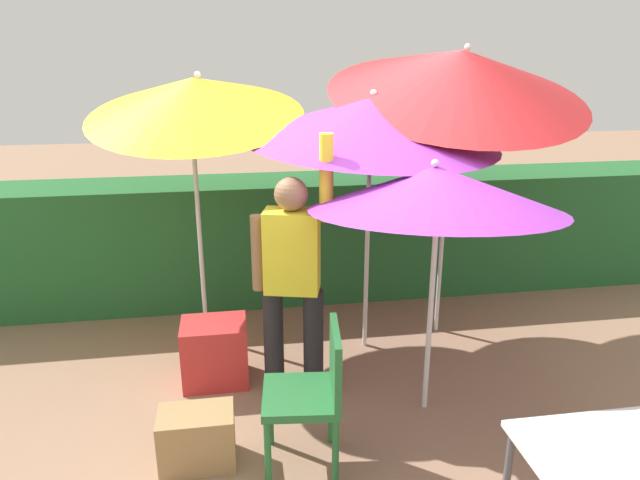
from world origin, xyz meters
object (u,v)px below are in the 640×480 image
at_px(umbrella_orange, 372,119).
at_px(chair_plastic, 313,389).
at_px(crate_cardboard, 197,438).
at_px(umbrella_rainbow, 460,73).
at_px(cooler_box, 215,352).
at_px(person_vendor, 293,274).
at_px(umbrella_navy, 436,189).
at_px(umbrella_yellow, 194,97).
at_px(folding_table, 619,473).

distance_m(umbrella_orange, chair_plastic, 2.04).
xyz_separation_m(chair_plastic, crate_cardboard, (-0.68, 0.10, -0.33)).
distance_m(umbrella_rainbow, cooler_box, 2.81).
height_order(umbrella_orange, crate_cardboard, umbrella_orange).
bearing_deg(cooler_box, umbrella_rainbow, 15.29).
bearing_deg(person_vendor, umbrella_navy, -17.70).
bearing_deg(umbrella_rainbow, umbrella_orange, -166.97).
distance_m(umbrella_navy, crate_cardboard, 2.08).
xyz_separation_m(umbrella_yellow, folding_table, (1.81, -2.77, -1.35)).
relative_size(chair_plastic, cooler_box, 1.86).
relative_size(umbrella_rainbow, folding_table, 3.30).
height_order(umbrella_orange, umbrella_navy, umbrella_orange).
bearing_deg(person_vendor, crate_cardboard, -135.90).
bearing_deg(umbrella_orange, umbrella_navy, -78.17).
xyz_separation_m(cooler_box, crate_cardboard, (-0.09, -0.90, -0.06)).
relative_size(umbrella_rainbow, person_vendor, 1.40).
distance_m(umbrella_orange, folding_table, 2.77).
xyz_separation_m(umbrella_rainbow, umbrella_yellow, (-2.02, 0.16, -0.17)).
bearing_deg(folding_table, person_vendor, 123.51).
bearing_deg(crate_cardboard, chair_plastic, -8.27).
bearing_deg(person_vendor, umbrella_yellow, 122.64).
height_order(umbrella_navy, chair_plastic, umbrella_navy).
distance_m(umbrella_rainbow, person_vendor, 2.04).
height_order(umbrella_yellow, cooler_box, umbrella_yellow).
distance_m(umbrella_rainbow, umbrella_orange, 0.81).
xyz_separation_m(umbrella_orange, cooler_box, (-1.23, -0.37, -1.63)).
xyz_separation_m(umbrella_rainbow, chair_plastic, (-1.37, -1.54, -1.68)).
relative_size(umbrella_navy, crate_cardboard, 4.07).
bearing_deg(umbrella_rainbow, person_vendor, -150.00).
bearing_deg(umbrella_rainbow, umbrella_navy, -116.18).
bearing_deg(chair_plastic, umbrella_rainbow, 48.40).
xyz_separation_m(umbrella_orange, umbrella_yellow, (-1.29, 0.33, 0.15)).
bearing_deg(umbrella_navy, folding_table, -77.89).
distance_m(umbrella_orange, umbrella_navy, 0.99).
bearing_deg(umbrella_navy, umbrella_yellow, 140.09).
bearing_deg(cooler_box, folding_table, -49.85).
height_order(umbrella_rainbow, crate_cardboard, umbrella_rainbow).
bearing_deg(umbrella_orange, umbrella_rainbow, 13.03).
bearing_deg(folding_table, umbrella_navy, 102.11).
bearing_deg(chair_plastic, umbrella_navy, 28.60).
bearing_deg(umbrella_yellow, cooler_box, -84.98).
height_order(umbrella_yellow, folding_table, umbrella_yellow).
relative_size(umbrella_navy, cooler_box, 3.77).
distance_m(umbrella_navy, folding_table, 1.79).
distance_m(umbrella_navy, person_vendor, 1.10).
relative_size(umbrella_orange, umbrella_navy, 1.18).
bearing_deg(chair_plastic, umbrella_orange, 64.93).
bearing_deg(umbrella_yellow, umbrella_orange, -14.12).
xyz_separation_m(umbrella_rainbow, umbrella_navy, (-0.53, -1.08, -0.63)).
relative_size(umbrella_yellow, crate_cardboard, 5.37).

